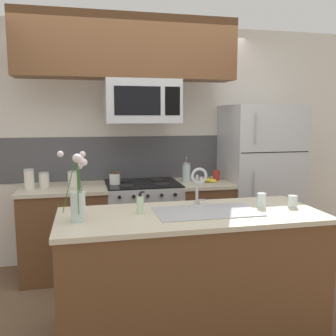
{
  "coord_description": "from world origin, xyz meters",
  "views": [
    {
      "loc": [
        -0.59,
        -2.92,
        1.62
      ],
      "look_at": [
        0.13,
        0.27,
        1.16
      ],
      "focal_mm": 40.0,
      "sensor_mm": 36.0,
      "label": 1
    }
  ],
  "objects_px": {
    "coffee_tin": "(216,175)",
    "sink_faucet": "(199,181)",
    "french_press": "(186,172)",
    "storage_jar_short": "(73,179)",
    "drinking_glass": "(261,200)",
    "flower_vase": "(78,198)",
    "storage_jar_squat": "(115,179)",
    "storage_jar_medium": "(44,180)",
    "spare_glass": "(292,201)",
    "refrigerator": "(258,183)",
    "dish_soap_bottle": "(140,204)",
    "banana_bunch": "(209,180)",
    "microwave": "(142,102)",
    "stove_range": "(143,225)",
    "storage_jar_tall": "(29,179)"
  },
  "relations": [
    {
      "from": "french_press",
      "to": "sink_faucet",
      "type": "distance_m",
      "value": 1.13
    },
    {
      "from": "drinking_glass",
      "to": "flower_vase",
      "type": "xyz_separation_m",
      "value": [
        -1.38,
        -0.08,
        0.11
      ]
    },
    {
      "from": "coffee_tin",
      "to": "refrigerator",
      "type": "bearing_deg",
      "value": -3.51
    },
    {
      "from": "storage_jar_squat",
      "to": "drinking_glass",
      "type": "distance_m",
      "value": 1.58
    },
    {
      "from": "french_press",
      "to": "dish_soap_bottle",
      "type": "height_order",
      "value": "french_press"
    },
    {
      "from": "storage_jar_tall",
      "to": "flower_vase",
      "type": "height_order",
      "value": "flower_vase"
    },
    {
      "from": "spare_glass",
      "to": "refrigerator",
      "type": "bearing_deg",
      "value": 75.1
    },
    {
      "from": "refrigerator",
      "to": "storage_jar_medium",
      "type": "height_order",
      "value": "refrigerator"
    },
    {
      "from": "french_press",
      "to": "storage_jar_short",
      "type": "bearing_deg",
      "value": -178.56
    },
    {
      "from": "banana_bunch",
      "to": "flower_vase",
      "type": "distance_m",
      "value": 1.83
    },
    {
      "from": "storage_jar_tall",
      "to": "dish_soap_bottle",
      "type": "xyz_separation_m",
      "value": [
        0.92,
        -1.17,
        -0.03
      ]
    },
    {
      "from": "coffee_tin",
      "to": "flower_vase",
      "type": "relative_size",
      "value": 0.23
    },
    {
      "from": "dish_soap_bottle",
      "to": "storage_jar_short",
      "type": "bearing_deg",
      "value": 112.49
    },
    {
      "from": "storage_jar_medium",
      "to": "dish_soap_bottle",
      "type": "height_order",
      "value": "dish_soap_bottle"
    },
    {
      "from": "storage_jar_tall",
      "to": "french_press",
      "type": "bearing_deg",
      "value": 2.86
    },
    {
      "from": "refrigerator",
      "to": "coffee_tin",
      "type": "height_order",
      "value": "refrigerator"
    },
    {
      "from": "storage_jar_medium",
      "to": "banana_bunch",
      "type": "relative_size",
      "value": 0.79
    },
    {
      "from": "storage_jar_short",
      "to": "french_press",
      "type": "relative_size",
      "value": 0.57
    },
    {
      "from": "stove_range",
      "to": "dish_soap_bottle",
      "type": "height_order",
      "value": "dish_soap_bottle"
    },
    {
      "from": "storage_jar_short",
      "to": "microwave",
      "type": "bearing_deg",
      "value": -4.14
    },
    {
      "from": "microwave",
      "to": "storage_jar_medium",
      "type": "relative_size",
      "value": 4.95
    },
    {
      "from": "stove_range",
      "to": "storage_jar_medium",
      "type": "relative_size",
      "value": 6.19
    },
    {
      "from": "spare_glass",
      "to": "coffee_tin",
      "type": "bearing_deg",
      "value": 96.61
    },
    {
      "from": "coffee_tin",
      "to": "dish_soap_bottle",
      "type": "distance_m",
      "value": 1.61
    },
    {
      "from": "storage_jar_short",
      "to": "dish_soap_bottle",
      "type": "distance_m",
      "value": 1.32
    },
    {
      "from": "storage_jar_squat",
      "to": "french_press",
      "type": "distance_m",
      "value": 0.79
    },
    {
      "from": "microwave",
      "to": "spare_glass",
      "type": "height_order",
      "value": "microwave"
    },
    {
      "from": "drinking_glass",
      "to": "flower_vase",
      "type": "distance_m",
      "value": 1.39
    },
    {
      "from": "storage_jar_medium",
      "to": "french_press",
      "type": "relative_size",
      "value": 0.56
    },
    {
      "from": "storage_jar_tall",
      "to": "dish_soap_bottle",
      "type": "height_order",
      "value": "storage_jar_tall"
    },
    {
      "from": "storage_jar_squat",
      "to": "drinking_glass",
      "type": "relative_size",
      "value": 1.2
    },
    {
      "from": "storage_jar_squat",
      "to": "storage_jar_medium",
      "type": "bearing_deg",
      "value": 175.47
    },
    {
      "from": "storage_jar_medium",
      "to": "storage_jar_short",
      "type": "height_order",
      "value": "storage_jar_short"
    },
    {
      "from": "coffee_tin",
      "to": "dish_soap_bottle",
      "type": "bearing_deg",
      "value": -129.9
    },
    {
      "from": "microwave",
      "to": "storage_jar_medium",
      "type": "height_order",
      "value": "microwave"
    },
    {
      "from": "drinking_glass",
      "to": "flower_vase",
      "type": "bearing_deg",
      "value": -176.49
    },
    {
      "from": "coffee_tin",
      "to": "sink_faucet",
      "type": "relative_size",
      "value": 0.36
    },
    {
      "from": "storage_jar_tall",
      "to": "storage_jar_squat",
      "type": "height_order",
      "value": "storage_jar_tall"
    },
    {
      "from": "stove_range",
      "to": "storage_jar_short",
      "type": "distance_m",
      "value": 0.88
    },
    {
      "from": "refrigerator",
      "to": "storage_jar_squat",
      "type": "bearing_deg",
      "value": -178.7
    },
    {
      "from": "storage_jar_squat",
      "to": "dish_soap_bottle",
      "type": "distance_m",
      "value": 1.17
    },
    {
      "from": "sink_faucet",
      "to": "spare_glass",
      "type": "distance_m",
      "value": 0.75
    },
    {
      "from": "sink_faucet",
      "to": "coffee_tin",
      "type": "bearing_deg",
      "value": 63.42
    },
    {
      "from": "coffee_tin",
      "to": "dish_soap_bottle",
      "type": "xyz_separation_m",
      "value": [
        -1.03,
        -1.24,
        0.01
      ]
    },
    {
      "from": "storage_jar_tall",
      "to": "microwave",
      "type": "bearing_deg",
      "value": -0.03
    },
    {
      "from": "microwave",
      "to": "coffee_tin",
      "type": "xyz_separation_m",
      "value": [
        0.83,
        0.07,
        -0.79
      ]
    },
    {
      "from": "storage_jar_tall",
      "to": "dish_soap_bottle",
      "type": "relative_size",
      "value": 1.19
    },
    {
      "from": "coffee_tin",
      "to": "sink_faucet",
      "type": "height_order",
      "value": "sink_faucet"
    },
    {
      "from": "stove_range",
      "to": "storage_jar_tall",
      "type": "height_order",
      "value": "storage_jar_tall"
    },
    {
      "from": "storage_jar_squat",
      "to": "dish_soap_bottle",
      "type": "height_order",
      "value": "dish_soap_bottle"
    }
  ]
}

